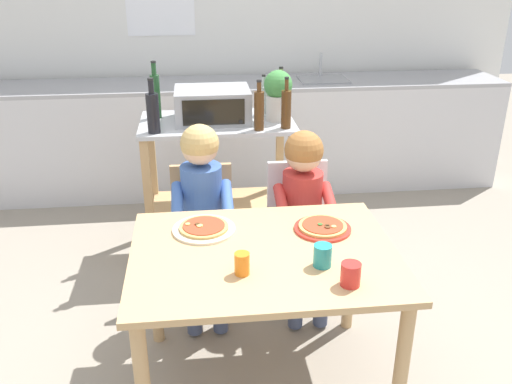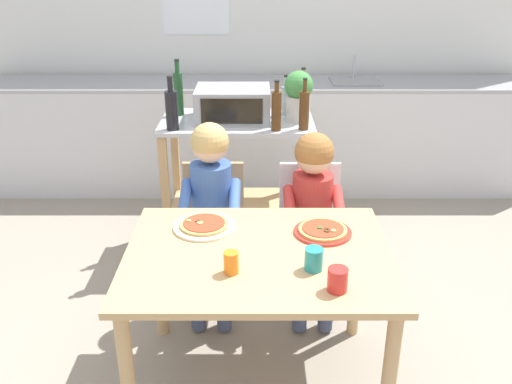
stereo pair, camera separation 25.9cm
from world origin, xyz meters
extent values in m
plane|color=gray|center=(0.00, 1.12, 0.00)|extent=(11.17, 11.17, 0.00)
cube|color=white|center=(0.00, 2.85, 1.35)|extent=(5.12, 0.12, 2.70)
cube|color=silver|center=(0.00, 2.44, 0.44)|extent=(4.61, 0.60, 0.89)
cube|color=#9E9EA3|center=(0.00, 2.44, 0.90)|extent=(4.61, 0.60, 0.03)
cube|color=gray|center=(0.81, 2.44, 0.92)|extent=(0.40, 0.33, 0.02)
cylinder|color=#B7BABF|center=(0.81, 2.56, 1.02)|extent=(0.02, 0.02, 0.20)
cube|color=#B7BABF|center=(-0.13, 1.34, 0.90)|extent=(0.97, 0.57, 0.02)
cube|color=tan|center=(-0.13, 1.34, 0.32)|extent=(0.89, 0.53, 0.02)
cube|color=tan|center=(-0.58, 1.10, 0.45)|extent=(0.05, 0.05, 0.89)
cube|color=tan|center=(0.32, 1.10, 0.45)|extent=(0.05, 0.05, 0.89)
cube|color=tan|center=(-0.58, 1.59, 0.45)|extent=(0.05, 0.05, 0.89)
cube|color=tan|center=(0.32, 1.59, 0.45)|extent=(0.05, 0.05, 0.89)
cube|color=#999BA0|center=(-0.16, 1.36, 1.02)|extent=(0.47, 0.36, 0.20)
cube|color=black|center=(-0.16, 1.18, 1.02)|extent=(0.37, 0.01, 0.15)
cylinder|color=black|center=(0.01, 1.17, 0.96)|extent=(0.02, 0.01, 0.02)
cylinder|color=olive|center=(0.29, 1.47, 1.04)|extent=(0.06, 0.06, 0.25)
cylinder|color=olive|center=(0.29, 1.47, 1.19)|extent=(0.03, 0.03, 0.04)
cylinder|color=black|center=(0.29, 1.47, 1.22)|extent=(0.03, 0.03, 0.01)
cylinder|color=#ADB7B2|center=(0.18, 1.46, 1.01)|extent=(0.06, 0.06, 0.18)
cylinder|color=#ADB7B2|center=(0.18, 1.46, 1.13)|extent=(0.02, 0.02, 0.07)
cylinder|color=black|center=(0.18, 1.46, 1.17)|extent=(0.02, 0.02, 0.01)
cylinder|color=black|center=(-0.51, 1.14, 1.03)|extent=(0.07, 0.07, 0.23)
cylinder|color=black|center=(-0.51, 1.14, 1.19)|extent=(0.03, 0.03, 0.08)
cylinder|color=black|center=(-0.51, 1.14, 1.24)|extent=(0.04, 0.04, 0.01)
cylinder|color=#1E4723|center=(-0.51, 1.46, 1.05)|extent=(0.06, 0.06, 0.28)
cylinder|color=#1E4723|center=(-0.51, 1.46, 1.23)|extent=(0.03, 0.03, 0.08)
cylinder|color=black|center=(-0.51, 1.46, 1.27)|extent=(0.03, 0.03, 0.01)
cylinder|color=#4C2D14|center=(0.28, 1.14, 1.03)|extent=(0.06, 0.06, 0.23)
cylinder|color=#4C2D14|center=(0.28, 1.14, 1.18)|extent=(0.02, 0.02, 0.07)
cylinder|color=black|center=(0.28, 1.14, 1.22)|extent=(0.03, 0.03, 0.01)
cylinder|color=#4C2D14|center=(0.11, 1.12, 1.03)|extent=(0.06, 0.06, 0.23)
cylinder|color=#4C2D14|center=(0.11, 1.12, 1.18)|extent=(0.03, 0.03, 0.06)
cylinder|color=black|center=(0.11, 1.12, 1.21)|extent=(0.03, 0.03, 0.01)
cylinder|color=beige|center=(0.26, 1.32, 1.00)|extent=(0.15, 0.15, 0.16)
sphere|color=#428942|center=(0.26, 1.32, 1.14)|extent=(0.18, 0.18, 0.18)
cube|color=tan|center=(0.00, 0.00, 0.71)|extent=(1.15, 0.88, 0.03)
cylinder|color=tan|center=(0.51, -0.38, 0.35)|extent=(0.06, 0.06, 0.69)
cylinder|color=tan|center=(-0.51, 0.38, 0.35)|extent=(0.06, 0.06, 0.69)
cylinder|color=tan|center=(0.51, 0.38, 0.35)|extent=(0.06, 0.06, 0.69)
cube|color=tan|center=(-0.25, 0.67, 0.44)|extent=(0.36, 0.36, 0.04)
cube|color=tan|center=(-0.25, 0.83, 0.63)|extent=(0.34, 0.03, 0.38)
cylinder|color=tan|center=(-0.10, 0.52, 0.22)|extent=(0.03, 0.03, 0.42)
cylinder|color=tan|center=(-0.40, 0.52, 0.22)|extent=(0.03, 0.03, 0.42)
cylinder|color=tan|center=(-0.10, 0.82, 0.22)|extent=(0.03, 0.03, 0.42)
cylinder|color=tan|center=(-0.40, 0.82, 0.22)|extent=(0.03, 0.03, 0.42)
cube|color=silver|center=(0.30, 0.66, 0.44)|extent=(0.36, 0.36, 0.04)
cube|color=silver|center=(0.30, 0.82, 0.63)|extent=(0.34, 0.03, 0.38)
cylinder|color=silver|center=(0.45, 0.51, 0.22)|extent=(0.03, 0.03, 0.42)
cylinder|color=silver|center=(0.15, 0.51, 0.22)|extent=(0.03, 0.03, 0.42)
cylinder|color=silver|center=(0.45, 0.81, 0.22)|extent=(0.03, 0.03, 0.42)
cylinder|color=silver|center=(0.15, 0.81, 0.22)|extent=(0.03, 0.03, 0.42)
cube|color=#424C6B|center=(-0.18, 0.53, 0.48)|extent=(0.10, 0.30, 0.10)
cylinder|color=#424C6B|center=(-0.18, 0.40, 0.24)|extent=(0.08, 0.08, 0.44)
cube|color=#424C6B|center=(-0.32, 0.53, 0.48)|extent=(0.10, 0.30, 0.10)
cylinder|color=#424C6B|center=(-0.32, 0.40, 0.24)|extent=(0.08, 0.08, 0.44)
cylinder|color=#3D60A8|center=(-0.12, 0.57, 0.72)|extent=(0.06, 0.26, 0.15)
cylinder|color=#3D60A8|center=(-0.38, 0.57, 0.72)|extent=(0.06, 0.26, 0.15)
cylinder|color=#3D60A8|center=(-0.25, 0.67, 0.68)|extent=(0.22, 0.22, 0.39)
sphere|color=beige|center=(-0.25, 0.67, 0.98)|extent=(0.19, 0.19, 0.19)
sphere|color=tan|center=(-0.25, 0.67, 1.00)|extent=(0.20, 0.20, 0.20)
cube|color=#424C6B|center=(0.37, 0.52, 0.48)|extent=(0.10, 0.30, 0.10)
cylinder|color=#424C6B|center=(0.37, 0.39, 0.24)|extent=(0.08, 0.08, 0.44)
cube|color=#424C6B|center=(0.23, 0.52, 0.48)|extent=(0.10, 0.30, 0.10)
cylinder|color=#424C6B|center=(0.23, 0.39, 0.24)|extent=(0.08, 0.08, 0.44)
cylinder|color=#BC332D|center=(0.43, 0.56, 0.68)|extent=(0.06, 0.26, 0.15)
cylinder|color=#BC332D|center=(0.17, 0.56, 0.68)|extent=(0.06, 0.26, 0.15)
cylinder|color=#BC332D|center=(0.30, 0.66, 0.65)|extent=(0.22, 0.22, 0.33)
sphere|color=beige|center=(0.30, 0.66, 0.92)|extent=(0.20, 0.20, 0.20)
sphere|color=#9E6633|center=(0.30, 0.66, 0.94)|extent=(0.21, 0.21, 0.21)
cylinder|color=beige|center=(-0.25, 0.23, 0.73)|extent=(0.29, 0.29, 0.01)
cylinder|color=tan|center=(-0.25, 0.23, 0.74)|extent=(0.23, 0.23, 0.01)
cylinder|color=#B23D23|center=(-0.25, 0.23, 0.75)|extent=(0.19, 0.19, 0.00)
cylinder|color=#DBC666|center=(-0.27, 0.22, 0.75)|extent=(0.03, 0.03, 0.01)
cylinder|color=#DBC666|center=(-0.32, 0.24, 0.75)|extent=(0.02, 0.02, 0.01)
cylinder|color=#563319|center=(-0.28, 0.24, 0.75)|extent=(0.02, 0.02, 0.01)
cylinder|color=red|center=(0.30, 0.17, 0.73)|extent=(0.26, 0.26, 0.01)
cylinder|color=tan|center=(0.30, 0.17, 0.74)|extent=(0.22, 0.22, 0.01)
cylinder|color=#B23D23|center=(0.30, 0.17, 0.75)|extent=(0.19, 0.19, 0.00)
cylinder|color=#563319|center=(0.31, 0.16, 0.75)|extent=(0.02, 0.02, 0.01)
cylinder|color=#386628|center=(0.28, 0.17, 0.75)|extent=(0.02, 0.02, 0.01)
cylinder|color=#563319|center=(0.31, 0.14, 0.75)|extent=(0.03, 0.03, 0.01)
cylinder|color=#DBC666|center=(0.34, 0.14, 0.75)|extent=(0.02, 0.02, 0.01)
cylinder|color=teal|center=(0.22, -0.14, 0.77)|extent=(0.08, 0.08, 0.09)
cylinder|color=red|center=(0.30, -0.29, 0.77)|extent=(0.08, 0.08, 0.09)
cylinder|color=orange|center=(-0.11, -0.17, 0.77)|extent=(0.06, 0.06, 0.09)
camera|label=1|loc=(-0.27, -2.06, 1.91)|focal=38.80mm
camera|label=2|loc=(-0.01, -2.07, 1.91)|focal=38.80mm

